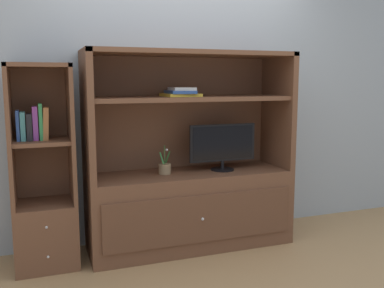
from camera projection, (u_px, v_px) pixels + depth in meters
The scene contains 8 objects.
ground_plane at pixel (207, 262), 3.39m from camera, with size 8.00×8.00×0.00m, color tan.
painted_rear_wall at pixel (177, 84), 3.88m from camera, with size 6.00×0.10×2.80m, color #9EA8B2.
media_console at pixel (190, 187), 3.69m from camera, with size 1.74×0.59×1.67m.
tv_monitor at pixel (223, 145), 3.71m from camera, with size 0.61×0.20×0.40m.
potted_plant at pixel (165, 168), 3.59m from camera, with size 0.10×0.11×0.24m.
magazine_stack at pixel (181, 92), 3.53m from camera, with size 0.29×0.33×0.07m.
bookshelf_tall at pixel (45, 201), 3.29m from camera, with size 0.46×0.45×1.55m.
upright_book_row at pixel (33, 124), 3.18m from camera, with size 0.23×0.16×0.27m.
Camera 1 is at (-1.22, -2.97, 1.43)m, focal length 39.99 mm.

